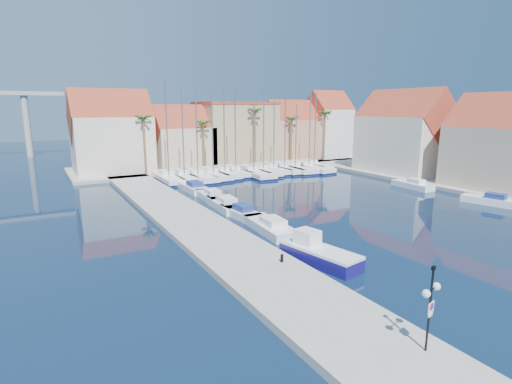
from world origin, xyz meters
TOP-DOWN VIEW (x-y plane):
  - ground at (0.00, 0.00)m, footprint 260.00×260.00m
  - quay_west at (-9.00, 13.50)m, footprint 6.00×77.00m
  - shore_north at (10.00, 48.00)m, footprint 54.00×16.00m
  - shore_east at (32.00, 15.00)m, footprint 12.00×60.00m
  - lamp_post at (-7.32, -11.62)m, footprint 1.33×0.60m
  - bollard at (-7.24, 0.15)m, footprint 0.22×0.22m
  - fishing_boat at (-4.33, -0.13)m, footprint 3.21×6.55m
  - motorboat_west_0 at (-3.52, 7.86)m, footprint 2.88×7.36m
  - motorboat_west_1 at (-3.60, 13.57)m, footprint 2.23×6.05m
  - motorboat_west_2 at (-3.48, 17.63)m, footprint 2.78×7.30m
  - motorboat_west_3 at (-3.22, 22.05)m, footprint 2.49×6.64m
  - motorboat_west_4 at (-3.22, 28.19)m, footprint 2.25×6.94m
  - motorboat_east_0 at (24.02, 4.09)m, footprint 3.24×6.16m
  - motorboat_east_1 at (24.00, 14.94)m, footprint 2.25×6.15m
  - sailboat_0 at (-4.10, 36.56)m, footprint 2.92×10.11m
  - sailboat_1 at (-1.72, 36.37)m, footprint 3.40×10.21m
  - sailboat_2 at (0.21, 35.96)m, footprint 3.57×11.10m
  - sailboat_3 at (2.92, 36.22)m, footprint 2.83×10.38m
  - sailboat_4 at (5.15, 36.56)m, footprint 3.26×9.96m
  - sailboat_5 at (7.16, 36.82)m, footprint 3.09×9.19m
  - sailboat_6 at (9.55, 35.08)m, footprint 3.72×12.01m
  - sailboat_7 at (11.78, 35.62)m, footprint 3.29×10.31m
  - sailboat_8 at (14.14, 36.26)m, footprint 2.70×9.93m
  - sailboat_9 at (16.23, 36.07)m, footprint 3.20×10.89m
  - sailboat_10 at (18.26, 35.73)m, footprint 4.00×11.91m
  - sailboat_11 at (20.67, 35.20)m, footprint 3.84×12.16m
  - sailboat_12 at (22.88, 36.34)m, footprint 2.56×9.21m
  - building_0 at (-10.00, 47.00)m, footprint 12.30×9.00m
  - building_1 at (2.00, 47.00)m, footprint 10.30×8.00m
  - building_2 at (13.00, 48.00)m, footprint 14.20×10.20m
  - building_3 at (25.00, 47.00)m, footprint 10.30×8.00m
  - building_4 at (34.00, 46.00)m, footprint 8.30×8.00m
  - building_5 at (32.00, 8.00)m, footprint 9.00×12.30m
  - building_6 at (32.00, 24.00)m, footprint 9.00×14.30m
  - palm_0 at (-6.00, 42.00)m, footprint 2.60×2.60m
  - palm_1 at (4.00, 42.00)m, footprint 2.60×2.60m
  - palm_2 at (14.00, 42.00)m, footprint 2.60×2.60m
  - palm_3 at (22.00, 42.00)m, footprint 2.60×2.60m
  - palm_4 at (30.00, 42.00)m, footprint 2.60×2.60m

SIDE VIEW (x-z plane):
  - ground at x=0.00m, z-range 0.00..0.00m
  - quay_west at x=-9.00m, z-range 0.00..0.50m
  - shore_north at x=10.00m, z-range 0.00..0.50m
  - shore_east at x=32.00m, z-range 0.00..0.50m
  - motorboat_west_0 at x=-3.52m, z-range -0.19..1.21m
  - motorboat_west_1 at x=-3.60m, z-range -0.19..1.21m
  - motorboat_west_3 at x=-3.22m, z-range -0.19..1.21m
  - motorboat_west_4 at x=-3.22m, z-range -0.19..1.21m
  - motorboat_east_1 at x=24.00m, z-range -0.19..1.21m
  - motorboat_west_2 at x=-3.48m, z-range -0.19..1.21m
  - motorboat_east_0 at x=24.02m, z-range -0.19..1.21m
  - sailboat_10 at x=18.26m, z-range -5.16..6.27m
  - sailboat_6 at x=9.55m, z-range -5.62..6.74m
  - sailboat_11 at x=20.67m, z-range -6.15..7.29m
  - sailboat_8 at x=14.14m, z-range -5.50..6.67m
  - sailboat_2 at x=0.21m, z-range -6.26..7.43m
  - sailboat_9 at x=16.23m, z-range -6.20..7.37m
  - sailboat_3 at x=2.92m, z-range -6.12..7.30m
  - sailboat_1 at x=-1.72m, z-range -6.15..7.34m
  - sailboat_7 at x=11.78m, z-range -6.32..7.52m
  - sailboat_4 at x=5.15m, z-range -6.56..7.79m
  - sailboat_12 at x=22.88m, z-range -6.14..7.37m
  - sailboat_0 at x=-4.10m, z-range -6.85..8.09m
  - sailboat_5 at x=7.16m, z-range -6.73..8.01m
  - fishing_boat at x=-4.33m, z-range -0.37..1.83m
  - bollard at x=-7.24m, z-range 0.50..1.05m
  - lamp_post at x=-7.32m, z-range 1.12..5.11m
  - building_1 at x=2.00m, z-range -0.20..10.80m
  - building_3 at x=25.00m, z-range -0.14..11.86m
  - building_5 at x=32.00m, z-range -0.29..12.21m
  - building_2 at x=13.00m, z-range 0.51..12.01m
  - building_6 at x=32.00m, z-range -0.23..13.27m
  - building_0 at x=-10.00m, z-range -0.23..13.27m
  - building_4 at x=34.00m, z-range -0.03..13.97m
  - palm_1 at x=4.00m, z-range 3.56..12.71m
  - palm_3 at x=22.00m, z-range 3.78..13.43m
  - palm_0 at x=-6.00m, z-range 4.00..14.15m
  - palm_4 at x=30.00m, z-range 4.22..14.87m
  - palm_2 at x=14.00m, z-range 4.44..15.59m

